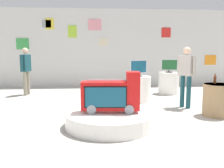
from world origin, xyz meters
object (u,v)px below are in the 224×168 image
object	(u,v)px
tv_on_center_rear	(139,68)
tv_on_left_rear	(169,66)
side_table_round	(217,100)
main_display_pedestal	(110,119)
display_pedestal_center_rear	(139,89)
display_pedestal_left_rear	(169,83)
shopper_browsing_near_truck	(186,72)
bottle_on_side_table	(215,79)
shopper_browsing_rear	(26,68)
novelty_firetruck_tv	(112,96)

from	to	relation	value
tv_on_center_rear	tv_on_left_rear	bearing A→B (deg)	42.66
tv_on_left_rear	side_table_round	distance (m)	3.14
main_display_pedestal	display_pedestal_center_rear	distance (m)	2.69
display_pedestal_center_rear	tv_on_center_rear	bearing A→B (deg)	-109.74
tv_on_left_rear	display_pedestal_left_rear	bearing A→B (deg)	109.23
tv_on_center_rear	shopper_browsing_near_truck	bearing A→B (deg)	-40.87
display_pedestal_left_rear	side_table_round	world-z (taller)	display_pedestal_left_rear
bottle_on_side_table	tv_on_left_rear	bearing A→B (deg)	93.53
tv_on_left_rear	main_display_pedestal	bearing A→B (deg)	-122.93
display_pedestal_left_rear	tv_on_center_rear	xyz separation A→B (m)	(-1.33, -1.23, 0.65)
side_table_round	shopper_browsing_rear	size ratio (longest dim) A/B	0.47
display_pedestal_center_rear	tv_on_center_rear	size ratio (longest dim) A/B	1.40
novelty_firetruck_tv	side_table_round	bearing A→B (deg)	13.47
tv_on_center_rear	shopper_browsing_near_truck	xyz separation A→B (m)	(1.10, -0.95, -0.07)
shopper_browsing_near_truck	main_display_pedestal	bearing A→B (deg)	-145.12
display_pedestal_center_rear	shopper_browsing_rear	distance (m)	3.97
side_table_round	bottle_on_side_table	size ratio (longest dim) A/B	3.22
display_pedestal_left_rear	shopper_browsing_rear	xyz separation A→B (m)	(-5.00, 0.18, 0.57)
display_pedestal_center_rear	main_display_pedestal	bearing A→B (deg)	-113.27
display_pedestal_left_rear	bottle_on_side_table	xyz separation A→B (m)	(0.18, -2.96, 0.47)
tv_on_center_rear	main_display_pedestal	bearing A→B (deg)	-113.28
side_table_round	bottle_on_side_table	world-z (taller)	bottle_on_side_table
bottle_on_side_table	shopper_browsing_rear	bearing A→B (deg)	148.78
side_table_round	shopper_browsing_near_truck	world-z (taller)	shopper_browsing_near_truck
main_display_pedestal	bottle_on_side_table	distance (m)	2.76
novelty_firetruck_tv	shopper_browsing_rear	world-z (taller)	shopper_browsing_rear
main_display_pedestal	shopper_browsing_near_truck	size ratio (longest dim) A/B	1.12
novelty_firetruck_tv	display_pedestal_left_rear	bearing A→B (deg)	57.43
shopper_browsing_rear	side_table_round	bearing A→B (deg)	-32.08
tv_on_center_rear	bottle_on_side_table	distance (m)	2.30
novelty_firetruck_tv	bottle_on_side_table	world-z (taller)	novelty_firetruck_tv
novelty_firetruck_tv	bottle_on_side_table	xyz separation A→B (m)	(2.54, 0.74, 0.22)
main_display_pedestal	tv_on_center_rear	world-z (taller)	tv_on_center_rear
tv_on_center_rear	side_table_round	distance (m)	2.49
novelty_firetruck_tv	side_table_round	world-z (taller)	novelty_firetruck_tv
tv_on_left_rear	shopper_browsing_rear	xyz separation A→B (m)	(-5.00, 0.19, -0.06)
main_display_pedestal	side_table_round	size ratio (longest dim) A/B	2.42
novelty_firetruck_tv	bottle_on_side_table	distance (m)	2.66
display_pedestal_left_rear	main_display_pedestal	bearing A→B (deg)	-122.89
novelty_firetruck_tv	display_pedestal_center_rear	distance (m)	2.69
novelty_firetruck_tv	bottle_on_side_table	size ratio (longest dim) A/B	5.04
side_table_round	shopper_browsing_rear	distance (m)	6.17
side_table_round	shopper_browsing_near_truck	xyz separation A→B (m)	(-0.43, 0.90, 0.57)
display_pedestal_left_rear	tv_on_center_rear	bearing A→B (deg)	-137.21
tv_on_center_rear	side_table_round	bearing A→B (deg)	-50.34
shopper_browsing_near_truck	shopper_browsing_rear	size ratio (longest dim) A/B	1.00
display_pedestal_center_rear	shopper_browsing_rear	bearing A→B (deg)	159.03
tv_on_center_rear	shopper_browsing_near_truck	world-z (taller)	shopper_browsing_near_truck
display_pedestal_left_rear	side_table_round	size ratio (longest dim) A/B	1.00
novelty_firetruck_tv	tv_on_center_rear	world-z (taller)	tv_on_center_rear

